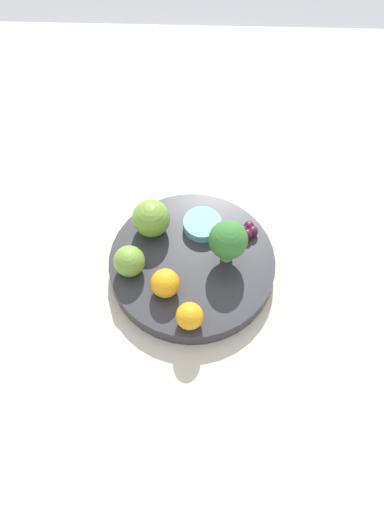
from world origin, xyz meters
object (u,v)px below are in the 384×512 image
object	(u,v)px
bowl	(192,264)
small_cup	(202,224)
apple_red	(151,218)
grape_cluster	(248,231)
broccoli	(228,240)
orange_back	(192,316)
orange_front	(165,283)
apple_green	(129,261)

from	to	relation	value
bowl	small_cup	xyz separation A→B (m)	(0.01, 0.06, 0.02)
bowl	apple_red	world-z (taller)	apple_red
grape_cluster	small_cup	size ratio (longest dim) A/B	0.53
broccoli	orange_back	xyz separation A→B (m)	(-0.05, -0.10, -0.03)
orange_front	small_cup	size ratio (longest dim) A/B	0.71
orange_front	grape_cluster	size ratio (longest dim) A/B	1.33
apple_red	orange_front	distance (m)	0.11
apple_red	apple_green	world-z (taller)	apple_red
small_cup	apple_green	bearing A→B (deg)	-142.80
orange_back	small_cup	bearing A→B (deg)	85.97
bowl	broccoli	distance (m)	0.08
orange_front	orange_back	bearing A→B (deg)	-51.42
orange_back	apple_green	bearing A→B (deg)	138.44
bowl	apple_red	xyz separation A→B (m)	(-0.06, 0.05, 0.04)
grape_cluster	orange_back	bearing A→B (deg)	-118.46
apple_red	small_cup	distance (m)	0.08
apple_red	small_cup	xyz separation A→B (m)	(0.07, 0.01, -0.02)
apple_red	apple_green	bearing A→B (deg)	-110.04
orange_back	bowl	bearing A→B (deg)	91.48
bowl	orange_back	size ratio (longest dim) A/B	6.48
apple_red	orange_front	size ratio (longest dim) A/B	1.37
grape_cluster	orange_front	bearing A→B (deg)	-139.68
orange_front	orange_back	distance (m)	0.06
broccoli	apple_red	bearing A→B (deg)	157.35
grape_cluster	bowl	bearing A→B (deg)	-149.53
broccoli	small_cup	bearing A→B (deg)	124.75
orange_front	orange_back	xyz separation A→B (m)	(0.04, -0.05, -0.00)
broccoli	apple_red	size ratio (longest dim) A/B	1.32
apple_red	orange_front	bearing A→B (deg)	-75.68
broccoli	apple_green	xyz separation A→B (m)	(-0.14, -0.02, -0.02)
broccoli	grape_cluster	world-z (taller)	broccoli
orange_front	grape_cluster	xyz separation A→B (m)	(0.12, 0.10, -0.01)
broccoli	small_cup	xyz separation A→B (m)	(-0.04, 0.05, -0.04)
broccoli	orange_back	bearing A→B (deg)	-114.46
broccoli	orange_front	xyz separation A→B (m)	(-0.08, -0.06, -0.02)
broccoli	small_cup	world-z (taller)	broccoli
broccoli	apple_red	distance (m)	0.12
broccoli	small_cup	distance (m)	0.07
apple_red	apple_green	xyz separation A→B (m)	(-0.03, -0.07, -0.01)
apple_green	orange_front	xyz separation A→B (m)	(0.05, -0.03, -0.00)
apple_green	small_cup	world-z (taller)	apple_green
apple_green	small_cup	bearing A→B (deg)	37.20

